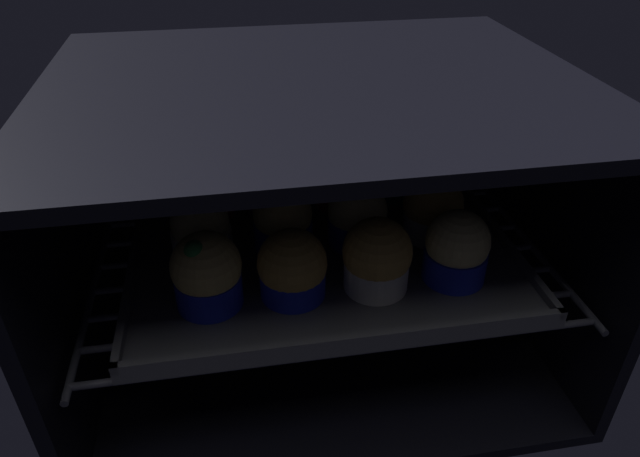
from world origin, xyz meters
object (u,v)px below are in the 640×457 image
muffin_row1_col3 (433,209)px  muffin_row2_col2 (339,178)px  muffin_row2_col3 (409,173)px  baking_tray (320,246)px  muffin_row1_col1 (283,220)px  muffin_row2_col1 (271,184)px  muffin_row0_col3 (457,249)px  muffin_row0_col2 (377,258)px  muffin_row1_col2 (357,216)px  muffin_row2_col0 (205,189)px  muffin_row0_col0 (207,273)px  muffin_row1_col0 (201,229)px  muffin_row0_col1 (292,268)px

muffin_row1_col3 → muffin_row2_col2: bearing=134.5°
muffin_row1_col3 → muffin_row2_col3: bearing=90.0°
baking_tray → muffin_row1_col1: 6.27cm
muffin_row2_col1 → muffin_row0_col3: bearing=-45.2°
muffin_row0_col2 → muffin_row1_col2: size_ratio=1.06×
muffin_row0_col2 → muffin_row2_col0: bearing=134.4°
muffin_row0_col0 → muffin_row1_col0: size_ratio=1.07×
muffin_row2_col3 → muffin_row1_col0: bearing=-161.0°
muffin_row1_col1 → muffin_row1_col3: same height
muffin_row0_col0 → muffin_row0_col2: 18.14cm
muffin_row0_col0 → baking_tray: bearing=34.0°
muffin_row1_col3 → muffin_row1_col2: bearing=179.5°
muffin_row2_col0 → muffin_row2_col2: bearing=0.8°
muffin_row0_col0 → muffin_row2_col2: muffin_row0_col0 is taller
muffin_row2_col0 → muffin_row1_col3: bearing=-19.3°
muffin_row1_col3 → muffin_row2_col2: (-9.76, 9.94, -0.12)cm
muffin_row1_col1 → muffin_row2_col2: (8.80, 9.47, -0.22)cm
muffin_row0_col0 → muffin_row0_col1: size_ratio=1.11×
muffin_row0_col0 → muffin_row1_col1: muffin_row0_col0 is taller
muffin_row0_col0 → muffin_row1_col0: bearing=94.3°
muffin_row0_col1 → muffin_row2_col2: bearing=64.6°
baking_tray → muffin_row0_col1: bearing=-116.6°
muffin_row1_col3 → muffin_row0_col0: bearing=-162.4°
muffin_row0_col3 → muffin_row2_col3: muffin_row0_col3 is taller
muffin_row0_col1 → muffin_row1_col1: 9.21cm
muffin_row0_col2 → muffin_row0_col3: same height
muffin_row1_col0 → muffin_row2_col0: (0.52, 9.42, 0.08)cm
muffin_row0_col3 → baking_tray: bearing=146.2°
muffin_row0_col2 → muffin_row1_col3: bearing=43.7°
muffin_row0_col0 → muffin_row1_col1: bearing=45.6°
muffin_row0_col1 → muffin_row0_col2: 9.21cm
muffin_row1_col0 → muffin_row2_col2: bearing=27.6°
muffin_row0_col0 → muffin_row1_col0: (-0.68, 9.02, -0.30)cm
muffin_row2_col1 → muffin_row2_col3: same height
muffin_row0_col1 → muffin_row2_col3: bearing=45.1°
muffin_row0_col2 → muffin_row1_col3: (9.43, 9.00, -0.09)cm
muffin_row0_col0 → muffin_row2_col2: (17.80, 18.68, -0.37)cm
muffin_row2_col1 → muffin_row0_col1: bearing=-88.8°
muffin_row1_col3 → muffin_row2_col1: (-19.02, 10.00, -0.20)cm
muffin_row0_col3 → muffin_row1_col3: size_ratio=1.03×
baking_tray → muffin_row2_col1: 11.57cm
muffin_row0_col1 → muffin_row0_col3: muffin_row0_col3 is taller
muffin_row1_col1 → muffin_row0_col0: bearing=-134.4°
muffin_row1_col1 → muffin_row0_col1: bearing=-90.4°
muffin_row0_col0 → muffin_row0_col3: bearing=-0.2°
muffin_row0_col1 → muffin_row1_col1: muffin_row1_col1 is taller
muffin_row1_col1 → baking_tray: bearing=-1.2°
baking_tray → muffin_row2_col2: muffin_row2_col2 is taller
muffin_row1_col2 → muffin_row2_col0: bearing=152.1°
baking_tray → muffin_row2_col1: size_ratio=5.72×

